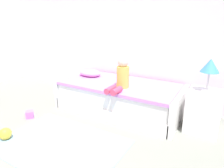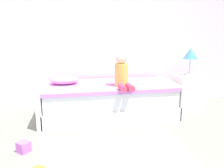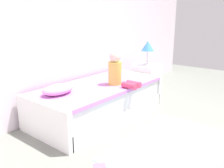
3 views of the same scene
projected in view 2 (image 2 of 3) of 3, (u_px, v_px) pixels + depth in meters
The scene contains 8 objects.
wall_rear at pixel (111, 24), 3.83m from camera, with size 7.20×0.10×2.90m, color white.
bed at pixel (109, 99), 3.49m from camera, with size 2.11×1.00×0.50m.
nightstand at pixel (188, 92), 3.70m from camera, with size 0.44×0.44×0.60m, color white.
table_lamp at pixel (191, 55), 3.57m from camera, with size 0.24×0.24×0.45m.
child_figure at pixel (122, 73), 3.20m from camera, with size 0.20×0.51×0.50m.
pillow at pixel (64, 80), 3.40m from camera, with size 0.44×0.30×0.13m, color #EA8CC6.
area_rug at pixel (115, 157), 2.27m from camera, with size 1.60×1.10×0.01m, color #7AA8CC.
toy_block at pixel (24, 147), 2.37m from camera, with size 0.12×0.12×0.12m, color #CC66D8.
Camera 2 is at (-0.70, -1.31, 1.23)m, focal length 35.00 mm.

